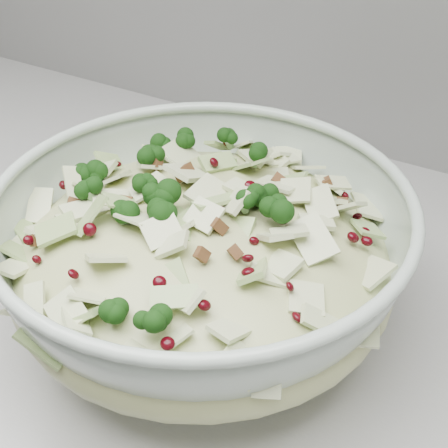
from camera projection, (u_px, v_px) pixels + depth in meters
mixing_bowl at (203, 259)px, 0.53m from camera, size 0.46×0.46×0.14m
salad at (203, 238)px, 0.52m from camera, size 0.36×0.36×0.14m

